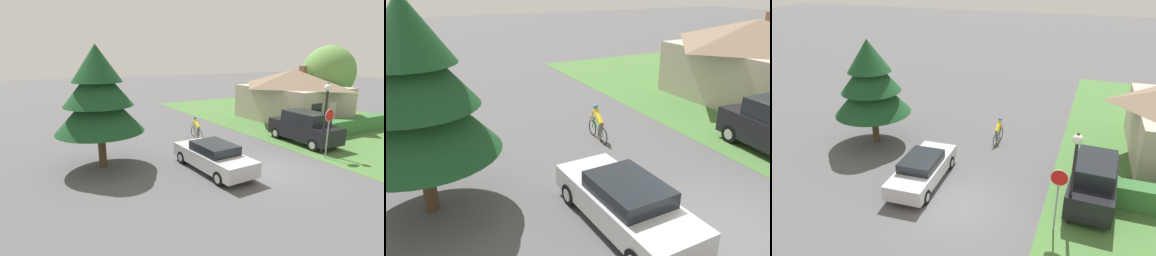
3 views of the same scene
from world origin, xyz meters
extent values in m
plane|color=#515154|center=(0.00, 0.00, 0.00)|extent=(140.00, 140.00, 0.00)
cube|color=#477538|center=(11.62, 4.00, 0.01)|extent=(16.00, 36.00, 0.01)
cube|color=#B2A893|center=(10.57, 8.15, 1.46)|extent=(6.90, 7.92, 2.92)
pyramid|color=#75604C|center=(10.57, 8.15, 3.65)|extent=(7.46, 8.55, 1.45)
cube|color=silver|center=(10.71, 4.28, 1.00)|extent=(0.90, 0.09, 2.00)
cube|color=black|center=(8.85, 4.21, 1.61)|extent=(1.10, 0.10, 0.90)
cube|color=brown|center=(12.53, 8.99, 4.19)|extent=(0.52, 0.52, 0.80)
cube|color=#387038|center=(9.80, 2.45, 0.55)|extent=(9.16, 0.90, 1.10)
cube|color=#BCBCC1|center=(-2.20, 1.19, 0.62)|extent=(2.01, 4.85, 0.70)
cube|color=black|center=(-2.19, 1.08, 1.19)|extent=(1.68, 2.22, 0.43)
cylinder|color=black|center=(-3.05, 2.78, 0.33)|extent=(0.32, 0.67, 0.65)
cylinder|color=#ADADB2|center=(-3.05, 2.78, 0.33)|extent=(0.33, 0.39, 0.38)
cylinder|color=black|center=(-1.49, 2.85, 0.33)|extent=(0.32, 0.67, 0.65)
cylinder|color=#ADADB2|center=(-1.49, 2.85, 0.33)|extent=(0.33, 0.39, 0.38)
cylinder|color=black|center=(-2.91, -0.46, 0.33)|extent=(0.32, 0.67, 0.65)
cylinder|color=#ADADB2|center=(-2.91, -0.46, 0.33)|extent=(0.33, 0.39, 0.38)
cylinder|color=black|center=(-1.35, -0.39, 0.33)|extent=(0.32, 0.67, 0.65)
cylinder|color=#ADADB2|center=(-1.35, -0.39, 0.33)|extent=(0.33, 0.39, 0.38)
torus|color=black|center=(0.00, 6.18, 0.33)|extent=(0.09, 0.71, 0.71)
torus|color=black|center=(0.07, 7.24, 0.33)|extent=(0.09, 0.71, 0.71)
cylinder|color=#338C3F|center=(0.01, 6.44, 0.48)|extent=(0.05, 0.19, 0.53)
cylinder|color=#338C3F|center=(0.04, 6.84, 0.52)|extent=(0.08, 0.66, 0.64)
cylinder|color=#338C3F|center=(0.04, 6.76, 0.79)|extent=(0.09, 0.79, 0.12)
cylinder|color=#338C3F|center=(0.01, 6.35, 0.28)|extent=(0.06, 0.35, 0.15)
cylinder|color=#338C3F|center=(0.00, 6.27, 0.54)|extent=(0.05, 0.22, 0.42)
cylinder|color=#338C3F|center=(0.07, 7.20, 0.58)|extent=(0.04, 0.12, 0.50)
cylinder|color=black|center=(0.07, 7.15, 0.83)|extent=(0.44, 0.06, 0.02)
ellipsoid|color=black|center=(0.01, 6.37, 0.76)|extent=(0.09, 0.21, 0.05)
cylinder|color=slate|center=(0.01, 6.36, 0.60)|extent=(0.13, 0.26, 0.44)
cylinder|color=slate|center=(0.01, 6.52, 0.52)|extent=(0.13, 0.26, 0.59)
cylinder|color=#8C6647|center=(0.02, 6.44, 0.25)|extent=(0.08, 0.08, 0.30)
cylinder|color=#8C6647|center=(0.07, 6.60, 0.15)|extent=(0.17, 0.08, 0.21)
cylinder|color=yellow|center=(0.03, 6.66, 1.01)|extent=(0.27, 0.73, 0.59)
cylinder|color=yellow|center=(0.06, 6.92, 1.01)|extent=(0.09, 0.26, 0.36)
cylinder|color=yellow|center=(0.06, 7.20, 1.01)|extent=(0.09, 0.26, 0.36)
sphere|color=#8C6647|center=(0.05, 6.96, 1.35)|extent=(0.19, 0.19, 0.19)
ellipsoid|color=#267FBF|center=(0.05, 6.96, 1.40)|extent=(0.22, 0.18, 0.12)
cube|color=black|center=(5.53, 2.40, 0.83)|extent=(2.10, 4.74, 1.03)
cube|color=black|center=(5.52, 2.36, 1.70)|extent=(1.78, 2.72, 0.70)
cylinder|color=black|center=(4.75, 4.02, 0.37)|extent=(0.26, 0.76, 0.75)
cylinder|color=#ADADB2|center=(4.75, 4.02, 0.37)|extent=(0.25, 0.44, 0.43)
cylinder|color=black|center=(6.45, 3.94, 0.37)|extent=(0.26, 0.76, 0.75)
cylinder|color=#ADADB2|center=(6.45, 3.94, 0.37)|extent=(0.25, 0.44, 0.43)
cylinder|color=black|center=(4.60, 0.86, 0.37)|extent=(0.26, 0.76, 0.75)
cylinder|color=#ADADB2|center=(4.60, 0.86, 0.37)|extent=(0.25, 0.44, 0.43)
cylinder|color=black|center=(6.30, 0.78, 0.37)|extent=(0.26, 0.76, 0.75)
cylinder|color=#ADADB2|center=(6.30, 0.78, 0.37)|extent=(0.25, 0.44, 0.43)
cylinder|color=gray|center=(4.24, -0.26, 1.06)|extent=(0.07, 0.07, 2.12)
cylinder|color=red|center=(4.24, -0.26, 2.39)|extent=(0.64, 0.03, 0.64)
cylinder|color=silver|center=(4.24, -0.26, 2.39)|extent=(0.68, 0.03, 0.68)
cylinder|color=black|center=(4.69, 0.35, 1.81)|extent=(0.13, 0.13, 3.62)
sphere|color=white|center=(4.69, 0.35, 3.80)|extent=(0.39, 0.39, 0.39)
cone|color=black|center=(4.69, 0.35, 3.99)|extent=(0.23, 0.23, 0.16)
cylinder|color=#4C3823|center=(-6.80, 4.33, 0.92)|extent=(0.39, 0.39, 1.84)
cone|color=#194723|center=(-6.80, 4.33, 3.01)|extent=(4.29, 4.29, 2.35)
cone|color=#194723|center=(-6.80, 4.33, 4.17)|extent=(3.35, 3.35, 2.07)
cone|color=#194723|center=(-6.80, 4.33, 5.16)|extent=(2.40, 2.40, 1.79)
cylinder|color=#4C3823|center=(15.25, 8.36, 0.97)|extent=(0.39, 0.39, 1.94)
ellipsoid|color=#609347|center=(15.25, 8.36, 3.96)|extent=(4.74, 4.74, 4.98)
camera|label=1|loc=(-9.79, -10.44, 5.49)|focal=28.00mm
camera|label=2|loc=(-7.10, -5.92, 6.23)|focal=35.00mm
camera|label=3|loc=(5.02, -12.76, 9.75)|focal=35.00mm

